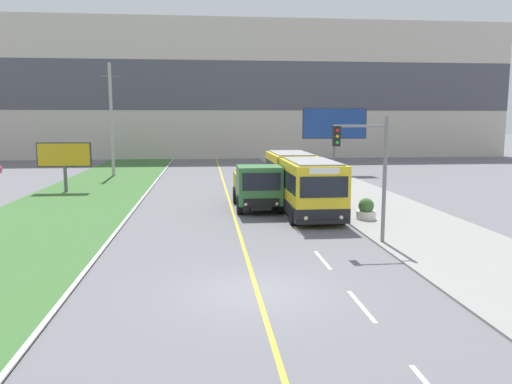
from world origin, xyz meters
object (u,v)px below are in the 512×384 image
at_px(dump_truck, 258,188).
at_px(planter_round_near, 366,210).
at_px(utility_pole_far, 111,119).
at_px(planter_round_third, 315,183).
at_px(planter_round_second, 333,194).
at_px(billboard_large, 335,125).
at_px(billboard_small, 64,156).
at_px(traffic_light_mast, 369,163).
at_px(planter_round_far, 300,175).
at_px(city_bus, 300,182).

height_order(dump_truck, planter_round_near, dump_truck).
relative_size(utility_pole_far, planter_round_third, 9.49).
relative_size(planter_round_second, planter_round_third, 0.98).
bearing_deg(billboard_large, planter_round_third, -111.40).
bearing_deg(planter_round_near, utility_pole_far, 126.51).
relative_size(billboard_small, planter_round_near, 3.46).
distance_m(traffic_light_mast, planter_round_far, 21.39).
bearing_deg(billboard_small, billboard_large, 23.61).
distance_m(city_bus, billboard_large, 19.14).
xyz_separation_m(dump_truck, billboard_large, (9.17, 18.26, 3.30)).
bearing_deg(planter_round_third, dump_truck, -123.32).
distance_m(traffic_light_mast, planter_round_second, 10.64).
bearing_deg(billboard_large, city_bus, -110.57).
height_order(planter_round_near, planter_round_far, planter_round_near).
xyz_separation_m(city_bus, dump_truck, (-2.53, -0.57, -0.23)).
bearing_deg(billboard_small, traffic_light_mast, -45.40).
height_order(city_bus, billboard_small, billboard_small).
relative_size(city_bus, planter_round_third, 11.22).
bearing_deg(dump_truck, planter_round_third, 56.68).
xyz_separation_m(utility_pole_far, planter_round_far, (16.26, -5.83, -4.61)).
xyz_separation_m(billboard_large, billboard_small, (-22.00, -9.61, -2.07)).
distance_m(billboard_small, planter_round_third, 17.95).
xyz_separation_m(billboard_small, planter_round_near, (18.04, -12.07, -1.99)).
distance_m(utility_pole_far, planter_round_second, 23.82).
bearing_deg(planter_round_second, planter_round_third, 89.55).
distance_m(dump_truck, planter_round_near, 6.27).
relative_size(planter_round_second, planter_round_far, 1.03).
bearing_deg(planter_round_third, utility_pole_far, 145.18).
xyz_separation_m(dump_truck, planter_round_second, (4.93, 2.07, -0.78)).
distance_m(utility_pole_far, billboard_large, 20.49).
xyz_separation_m(city_bus, planter_round_far, (2.43, 12.48, -1.02)).
bearing_deg(planter_round_far, billboard_large, 51.03).
distance_m(utility_pole_far, planter_round_near, 28.13).
bearing_deg(planter_round_far, planter_round_third, -89.83).
bearing_deg(city_bus, billboard_large, 69.43).
height_order(billboard_small, planter_round_far, billboard_small).
height_order(traffic_light_mast, planter_round_near, traffic_light_mast).
xyz_separation_m(planter_round_second, planter_round_third, (0.04, 5.49, 0.01)).
bearing_deg(utility_pole_far, billboard_small, -98.48).
height_order(billboard_large, planter_round_near, billboard_large).
relative_size(planter_round_near, planter_round_third, 1.01).
distance_m(utility_pole_far, planter_round_third, 20.35).
distance_m(planter_round_second, planter_round_third, 5.49).
height_order(city_bus, billboard_large, billboard_large).
height_order(planter_round_near, planter_round_third, planter_round_near).
bearing_deg(city_bus, planter_round_far, 78.99).
bearing_deg(planter_round_far, planter_round_near, -89.14).
bearing_deg(planter_round_third, planter_round_near, -88.80).
relative_size(planter_round_third, planter_round_far, 1.06).
relative_size(dump_truck, planter_round_far, 6.13).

